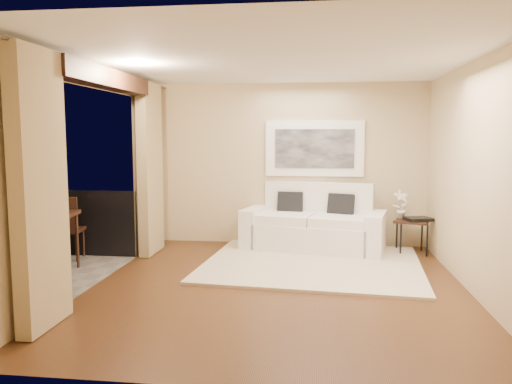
% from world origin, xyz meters
% --- Properties ---
extents(floor, '(5.00, 5.00, 0.00)m').
position_xyz_m(floor, '(0.00, 0.00, 0.00)').
color(floor, '#4D2E16').
rests_on(floor, ground).
extents(room_shell, '(5.00, 6.40, 5.00)m').
position_xyz_m(room_shell, '(-2.13, 0.00, 2.52)').
color(room_shell, white).
rests_on(room_shell, ground).
extents(balcony, '(1.81, 2.60, 1.17)m').
position_xyz_m(balcony, '(-3.31, 0.00, 0.18)').
color(balcony, '#605B56').
rests_on(balcony, ground).
extents(curtains, '(0.16, 4.80, 2.64)m').
position_xyz_m(curtains, '(-2.11, 0.00, 1.34)').
color(curtains, tan).
rests_on(curtains, ground).
extents(artwork, '(1.62, 0.07, 0.92)m').
position_xyz_m(artwork, '(0.40, 2.46, 1.62)').
color(artwork, white).
rests_on(artwork, room_shell).
extents(rug, '(3.21, 2.86, 0.04)m').
position_xyz_m(rug, '(0.40, 1.10, 0.02)').
color(rug, beige).
rests_on(rug, floor).
extents(sofa, '(2.36, 1.38, 1.06)m').
position_xyz_m(sofa, '(0.42, 2.10, 0.38)').
color(sofa, white).
rests_on(sofa, floor).
extents(side_table, '(0.62, 0.62, 0.53)m').
position_xyz_m(side_table, '(1.93, 2.00, 0.47)').
color(side_table, black).
rests_on(side_table, floor).
extents(tray, '(0.45, 0.39, 0.05)m').
position_xyz_m(tray, '(2.01, 1.94, 0.56)').
color(tray, black).
rests_on(tray, side_table).
extents(orchid, '(0.28, 0.23, 0.45)m').
position_xyz_m(orchid, '(1.77, 2.12, 0.76)').
color(orchid, white).
rests_on(orchid, side_table).
extents(bistro_table, '(0.76, 0.76, 0.81)m').
position_xyz_m(bistro_table, '(-3.12, 0.28, 0.73)').
color(bistro_table, black).
rests_on(bistro_table, balcony).
extents(balcony_chair_far, '(0.47, 0.47, 0.95)m').
position_xyz_m(balcony_chair_far, '(-3.19, 0.90, 0.55)').
color(balcony_chair_far, black).
rests_on(balcony_chair_far, balcony).
extents(balcony_chair_near, '(0.43, 0.43, 0.95)m').
position_xyz_m(balcony_chair_near, '(-2.99, -0.57, 0.55)').
color(balcony_chair_near, black).
rests_on(balcony_chair_near, balcony).
extents(ice_bucket, '(0.18, 0.18, 0.20)m').
position_xyz_m(ice_bucket, '(-3.30, 0.38, 0.91)').
color(ice_bucket, silver).
rests_on(ice_bucket, bistro_table).
extents(candle, '(0.06, 0.06, 0.07)m').
position_xyz_m(candle, '(-3.02, 0.46, 0.84)').
color(candle, red).
rests_on(candle, bistro_table).
extents(vase, '(0.04, 0.04, 0.18)m').
position_xyz_m(vase, '(-3.09, 0.06, 0.90)').
color(vase, white).
rests_on(vase, bistro_table).
extents(glass_a, '(0.06, 0.06, 0.12)m').
position_xyz_m(glass_a, '(-2.99, 0.15, 0.87)').
color(glass_a, white).
rests_on(glass_a, bistro_table).
extents(glass_b, '(0.06, 0.06, 0.12)m').
position_xyz_m(glass_b, '(-2.96, 0.28, 0.87)').
color(glass_b, silver).
rests_on(glass_b, bistro_table).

